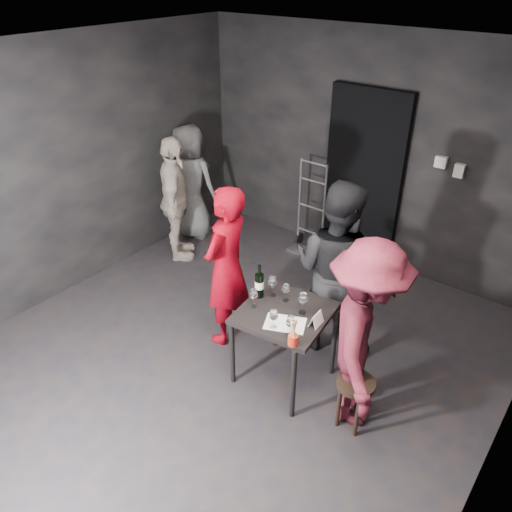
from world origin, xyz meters
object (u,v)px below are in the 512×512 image
Objects in this scene: hand_truck at (308,235)px; bystander_cream at (175,198)px; tasting_table at (285,320)px; stool at (355,392)px; man_maroon at (365,329)px; breadstick_cup at (293,333)px; bystander_grey at (191,182)px; server_red at (226,262)px; woman_black at (337,258)px; wine_bottle at (259,285)px.

bystander_cream is at bearing -135.89° from hand_truck.
tasting_table reaches higher than stool.
bystander_cream is (-2.98, 0.90, -0.09)m from man_maroon.
breadstick_cup is (-0.46, -0.22, 0.50)m from stool.
man_maroon is (-0.04, 0.12, 0.53)m from stool.
bystander_grey reaches higher than stool.
woman_black is (0.86, 0.53, 0.11)m from server_red.
bystander_cream is (-3.02, 1.03, 0.45)m from stool.
hand_truck is 3.76× the size of wine_bottle.
wine_bottle is (-0.38, -0.64, -0.11)m from woman_black.
stool is 0.31× the size of bystander_grey.
server_red is 5.46× the size of wine_bottle.
bystander_cream is 2.85m from breadstick_cup.
stool is (0.75, -0.09, -0.29)m from tasting_table.
server_red reaches higher than bystander_cream.
server_red is at bearing 156.84° from breadstick_cup.
tasting_table is (1.07, -2.07, 0.43)m from hand_truck.
woman_black reaches higher than server_red.
man_maroon reaches higher than hand_truck.
breadstick_cup reaches higher than tasting_table.
bystander_cream is at bearing -9.51° from woman_black.
breadstick_cup is (1.36, -2.38, 0.64)m from hand_truck.
bystander_cream is 6.45× the size of breadstick_cup.
server_red reaches higher than tasting_table.
tasting_table is at bearing 173.14° from stool.
tasting_table is at bearing -154.77° from bystander_cream.
breadstick_cup is at bearing -154.74° from stool.
woman_black is at bearing 59.19° from wine_bottle.
woman_black reaches higher than bystander_grey.
stool is 0.26× the size of man_maroon.
bystander_cream is (-2.27, 0.94, 0.15)m from tasting_table.
breadstick_cup is at bearing -30.23° from wine_bottle.
bystander_cream is (-2.36, 0.26, -0.17)m from woman_black.
stool is at bearing 144.57° from bystander_grey.
server_red is (0.30, -1.92, 0.65)m from hand_truck.
breadstick_cup is at bearing 102.78° from man_maroon.
man_maroon is at bearing -149.22° from bystander_cream.
wine_bottle is 0.68m from breadstick_cup.
man_maroon is (1.78, -2.04, 0.67)m from hand_truck.
hand_truck is at bearing -53.53° from woman_black.
server_red reaches higher than bystander_grey.
server_red is at bearing 59.14° from man_maroon.
bystander_grey is at bearing -157.28° from hand_truck.
woman_black is at bearing 17.80° from man_maroon.
woman_black is 0.90m from man_maroon.
bystander_grey reaches higher than hand_truck.
hand_truck is 0.61× the size of woman_black.
wine_bottle is at bearing 56.08° from woman_black.
man_maroon is (0.71, 0.03, 0.24)m from tasting_table.
woman_black reaches higher than breadstick_cup.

